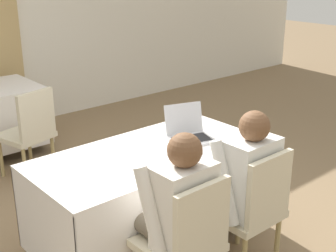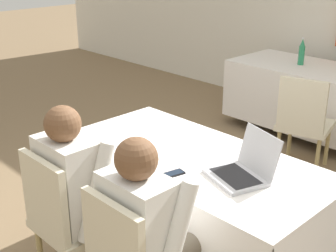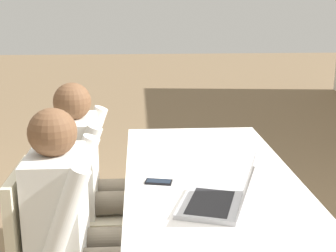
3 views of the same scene
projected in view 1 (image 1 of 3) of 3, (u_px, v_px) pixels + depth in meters
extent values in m
plane|color=#846B4C|center=(150.00, 240.00, 3.60)|extent=(24.00, 24.00, 0.00)
cube|color=white|center=(149.00, 153.00, 3.35)|extent=(1.71, 0.83, 0.02)
cube|color=white|center=(187.00, 213.00, 3.17)|extent=(1.71, 0.01, 0.61)
cube|color=white|center=(118.00, 173.00, 3.75)|extent=(1.71, 0.01, 0.61)
cube|color=white|center=(44.00, 233.00, 2.94)|extent=(0.01, 0.83, 0.61)
cube|color=white|center=(228.00, 161.00, 3.98)|extent=(0.01, 0.83, 0.61)
cylinder|color=#333333|center=(150.00, 233.00, 3.58)|extent=(0.06, 0.06, 0.11)
cube|color=white|center=(35.00, 108.00, 5.38)|extent=(0.01, 0.83, 0.61)
cube|color=#B7B7BC|center=(192.00, 140.00, 3.53)|extent=(0.37, 0.33, 0.02)
cube|color=black|center=(192.00, 139.00, 3.53)|extent=(0.31, 0.25, 0.00)
cube|color=#B7B7BC|center=(184.00, 118.00, 3.62)|extent=(0.31, 0.16, 0.23)
cube|color=black|center=(184.00, 118.00, 3.62)|extent=(0.28, 0.13, 0.20)
cube|color=black|center=(183.00, 158.00, 3.22)|extent=(0.08, 0.13, 0.01)
cube|color=#192333|center=(183.00, 157.00, 3.22)|extent=(0.07, 0.12, 0.00)
cube|color=white|center=(62.00, 167.00, 3.10)|extent=(0.28, 0.34, 0.00)
cylinder|color=tan|center=(180.00, 252.00, 3.13)|extent=(0.04, 0.04, 0.39)
cube|color=beige|center=(178.00, 245.00, 2.82)|extent=(0.44, 0.44, 0.05)
cube|color=beige|center=(202.00, 222.00, 2.59)|extent=(0.40, 0.04, 0.45)
cylinder|color=tan|center=(239.00, 221.00, 3.49)|extent=(0.04, 0.04, 0.39)
cylinder|color=tan|center=(205.00, 238.00, 3.28)|extent=(0.04, 0.04, 0.39)
cylinder|color=tan|center=(277.00, 241.00, 3.24)|extent=(0.04, 0.04, 0.39)
cube|color=beige|center=(243.00, 212.00, 3.18)|extent=(0.44, 0.44, 0.05)
cube|color=beige|center=(269.00, 189.00, 2.96)|extent=(0.40, 0.04, 0.45)
cylinder|color=tan|center=(30.00, 147.00, 4.86)|extent=(0.04, 0.04, 0.39)
cylinder|color=tan|center=(1.00, 158.00, 4.58)|extent=(0.04, 0.04, 0.39)
cylinder|color=tan|center=(53.00, 154.00, 4.67)|extent=(0.04, 0.04, 0.39)
cylinder|color=tan|center=(25.00, 167.00, 4.40)|extent=(0.04, 0.04, 0.39)
cube|color=beige|center=(25.00, 135.00, 4.55)|extent=(0.54, 0.54, 0.05)
cube|color=beige|center=(36.00, 115.00, 4.36)|extent=(0.40, 0.14, 0.45)
cylinder|color=#665B4C|center=(175.00, 218.00, 2.94)|extent=(0.13, 0.42, 0.13)
cylinder|color=#665B4C|center=(152.00, 228.00, 2.83)|extent=(0.13, 0.42, 0.13)
cylinder|color=#665B4C|center=(157.00, 244.00, 3.16)|extent=(0.10, 0.10, 0.44)
cube|color=silver|center=(184.00, 206.00, 2.69)|extent=(0.36, 0.22, 0.52)
cylinder|color=silver|center=(205.00, 191.00, 2.84)|extent=(0.08, 0.26, 0.54)
cylinder|color=silver|center=(151.00, 215.00, 2.58)|extent=(0.08, 0.26, 0.54)
sphere|color=brown|center=(185.00, 150.00, 2.57)|extent=(0.20, 0.20, 0.20)
cylinder|color=#665B4C|center=(238.00, 189.00, 3.30)|extent=(0.13, 0.42, 0.13)
cylinder|color=#665B4C|center=(220.00, 197.00, 3.19)|extent=(0.13, 0.42, 0.13)
cylinder|color=#665B4C|center=(218.00, 215.00, 3.53)|extent=(0.10, 0.10, 0.44)
cylinder|color=#665B4C|center=(201.00, 223.00, 3.42)|extent=(0.10, 0.10, 0.44)
cube|color=white|center=(251.00, 176.00, 3.05)|extent=(0.36, 0.22, 0.52)
cylinder|color=white|center=(266.00, 165.00, 3.21)|extent=(0.08, 0.26, 0.54)
cylinder|color=white|center=(225.00, 183.00, 2.95)|extent=(0.08, 0.26, 0.54)
sphere|color=brown|center=(254.00, 126.00, 2.93)|extent=(0.20, 0.20, 0.20)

